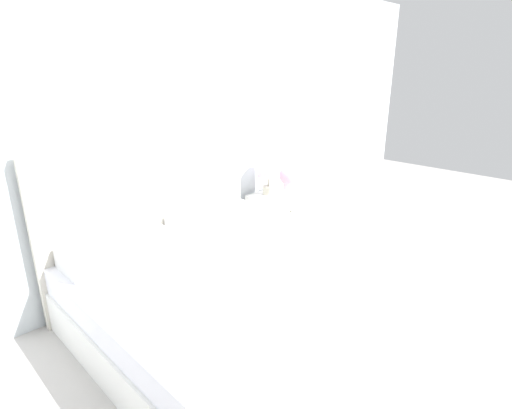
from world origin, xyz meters
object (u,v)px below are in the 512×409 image
at_px(flower_vase, 287,177).
at_px(bed, 230,296).
at_px(table_lamp, 269,171).
at_px(teacup, 284,194).
at_px(alarm_clock, 274,195).
at_px(nightstand, 275,221).

bearing_deg(flower_vase, bed, -153.26).
bearing_deg(table_lamp, bed, -147.18).
xyz_separation_m(bed, teacup, (1.27, 0.62, 0.33)).
bearing_deg(alarm_clock, flower_vase, 13.04).
height_order(table_lamp, teacup, table_lamp).
bearing_deg(flower_vase, teacup, -148.58).
xyz_separation_m(bed, table_lamp, (1.23, 0.79, 0.54)).
relative_size(teacup, alarm_clock, 1.36).
bearing_deg(table_lamp, flower_vase, -17.36).
xyz_separation_m(bed, alarm_clock, (1.17, 0.66, 0.33)).
distance_m(bed, teacup, 1.45).
bearing_deg(bed, flower_vase, 26.74).
bearing_deg(table_lamp, alarm_clock, -114.85).
bearing_deg(bed, table_lamp, 32.82).
relative_size(nightstand, alarm_clock, 7.93).
bearing_deg(teacup, alarm_clock, 156.30).
height_order(teacup, alarm_clock, alarm_clock).
bearing_deg(teacup, table_lamp, 102.55).
distance_m(bed, nightstand, 1.47).
relative_size(nightstand, flower_vase, 2.26).
bearing_deg(alarm_clock, table_lamp, 65.15).
distance_m(table_lamp, teacup, 0.28).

